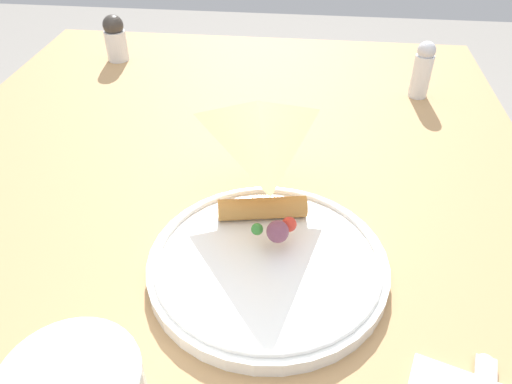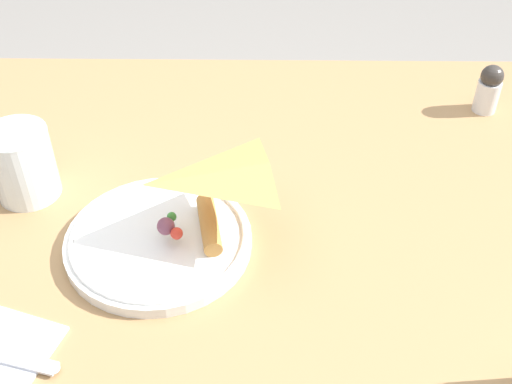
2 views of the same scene
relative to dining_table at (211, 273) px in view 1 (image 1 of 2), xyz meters
The scene contains 4 objects.
dining_table is the anchor object (origin of this frame).
plate_pizza 0.16m from the dining_table, 135.63° to the right, with size 0.25×0.25×0.05m.
salt_shaker 0.47m from the dining_table, 40.50° to the right, with size 0.03×0.03×0.09m.
pepper_shaker 0.52m from the dining_table, 30.39° to the left, with size 0.04×0.04×0.08m.
Camera 1 is at (-0.44, -0.11, 1.12)m, focal length 35.00 mm.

